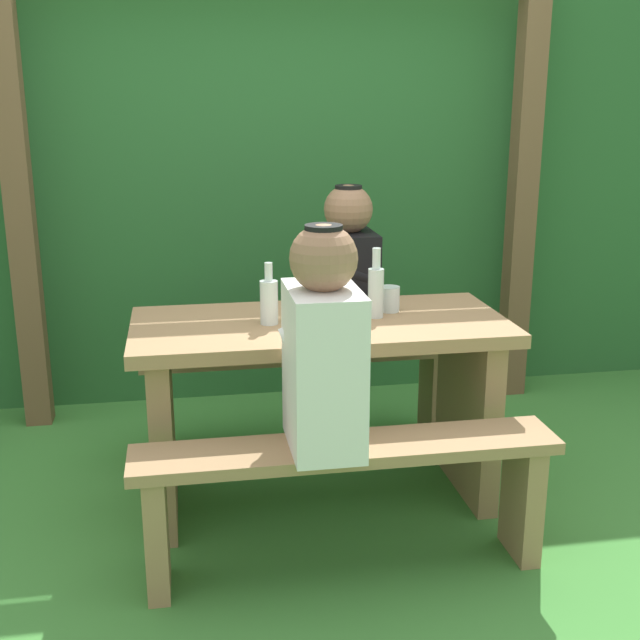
{
  "coord_description": "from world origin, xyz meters",
  "views": [
    {
      "loc": [
        -0.5,
        -2.88,
        1.57
      ],
      "look_at": [
        0.0,
        0.0,
        0.74
      ],
      "focal_mm": 45.56,
      "sensor_mm": 36.0,
      "label": 1
    }
  ],
  "objects_px": {
    "bottle_left": "(269,300)",
    "bottle_right": "(376,290)",
    "person_white_shirt": "(323,347)",
    "bench_near": "(347,481)",
    "cell_phone": "(339,308)",
    "person_black_coat": "(348,274)",
    "picnic_table": "(320,380)",
    "drinking_glass": "(390,299)",
    "bench_far": "(300,377)",
    "bottle_center": "(335,291)"
  },
  "relations": [
    {
      "from": "bottle_left",
      "to": "bottle_right",
      "type": "distance_m",
      "value": 0.41
    },
    {
      "from": "person_white_shirt",
      "to": "bottle_left",
      "type": "relative_size",
      "value": 3.13
    },
    {
      "from": "bench_near",
      "to": "cell_phone",
      "type": "bearing_deg",
      "value": 81.18
    },
    {
      "from": "person_black_coat",
      "to": "bottle_right",
      "type": "height_order",
      "value": "person_black_coat"
    },
    {
      "from": "person_white_shirt",
      "to": "picnic_table",
      "type": "bearing_deg",
      "value": 81.23
    },
    {
      "from": "picnic_table",
      "to": "bottle_right",
      "type": "xyz_separation_m",
      "value": [
        0.22,
        0.01,
        0.34
      ]
    },
    {
      "from": "bottle_left",
      "to": "cell_phone",
      "type": "relative_size",
      "value": 1.64
    },
    {
      "from": "drinking_glass",
      "to": "cell_phone",
      "type": "bearing_deg",
      "value": 160.41
    },
    {
      "from": "cell_phone",
      "to": "bottle_left",
      "type": "bearing_deg",
      "value": -165.98
    },
    {
      "from": "drinking_glass",
      "to": "bottle_right",
      "type": "xyz_separation_m",
      "value": [
        -0.07,
        -0.07,
        0.06
      ]
    },
    {
      "from": "picnic_table",
      "to": "drinking_glass",
      "type": "xyz_separation_m",
      "value": [
        0.29,
        0.08,
        0.29
      ]
    },
    {
      "from": "person_white_shirt",
      "to": "person_black_coat",
      "type": "relative_size",
      "value": 1.0
    },
    {
      "from": "drinking_glass",
      "to": "cell_phone",
      "type": "distance_m",
      "value": 0.2
    },
    {
      "from": "bench_far",
      "to": "person_black_coat",
      "type": "xyz_separation_m",
      "value": [
        0.21,
        -0.0,
        0.47
      ]
    },
    {
      "from": "drinking_glass",
      "to": "picnic_table",
      "type": "bearing_deg",
      "value": -163.85
    },
    {
      "from": "cell_phone",
      "to": "bottle_right",
      "type": "bearing_deg",
      "value": -66.2
    },
    {
      "from": "bench_near",
      "to": "bottle_left",
      "type": "height_order",
      "value": "bottle_left"
    },
    {
      "from": "person_black_coat",
      "to": "cell_phone",
      "type": "bearing_deg",
      "value": -107.03
    },
    {
      "from": "bench_far",
      "to": "bottle_left",
      "type": "bearing_deg",
      "value": -110.13
    },
    {
      "from": "drinking_glass",
      "to": "bottle_left",
      "type": "distance_m",
      "value": 0.49
    },
    {
      "from": "bench_near",
      "to": "person_black_coat",
      "type": "xyz_separation_m",
      "value": [
        0.21,
        1.02,
        0.47
      ]
    },
    {
      "from": "picnic_table",
      "to": "person_black_coat",
      "type": "relative_size",
      "value": 1.95
    },
    {
      "from": "person_white_shirt",
      "to": "person_black_coat",
      "type": "distance_m",
      "value": 1.06
    },
    {
      "from": "bottle_right",
      "to": "bench_near",
      "type": "bearing_deg",
      "value": -112.48
    },
    {
      "from": "person_black_coat",
      "to": "bottle_right",
      "type": "bearing_deg",
      "value": -89.61
    },
    {
      "from": "drinking_glass",
      "to": "bottle_left",
      "type": "xyz_separation_m",
      "value": [
        -0.48,
        -0.1,
        0.04
      ]
    },
    {
      "from": "bench_far",
      "to": "person_black_coat",
      "type": "distance_m",
      "value": 0.51
    },
    {
      "from": "bottle_left",
      "to": "bottle_right",
      "type": "relative_size",
      "value": 0.86
    },
    {
      "from": "bottle_right",
      "to": "drinking_glass",
      "type": "bearing_deg",
      "value": 45.03
    },
    {
      "from": "bench_near",
      "to": "cell_phone",
      "type": "xyz_separation_m",
      "value": [
        0.1,
        0.66,
        0.41
      ]
    },
    {
      "from": "bottle_left",
      "to": "bench_far",
      "type": "bearing_deg",
      "value": 69.87
    },
    {
      "from": "bench_far",
      "to": "bottle_left",
      "type": "distance_m",
      "value": 0.75
    },
    {
      "from": "person_black_coat",
      "to": "picnic_table",
      "type": "bearing_deg",
      "value": -112.67
    },
    {
      "from": "bottle_left",
      "to": "person_black_coat",
      "type": "bearing_deg",
      "value": 52.17
    },
    {
      "from": "person_white_shirt",
      "to": "bottle_left",
      "type": "distance_m",
      "value": 0.51
    },
    {
      "from": "drinking_glass",
      "to": "bottle_left",
      "type": "height_order",
      "value": "bottle_left"
    },
    {
      "from": "picnic_table",
      "to": "person_white_shirt",
      "type": "xyz_separation_m",
      "value": [
        -0.08,
        -0.51,
        0.29
      ]
    },
    {
      "from": "bench_far",
      "to": "bottle_left",
      "type": "height_order",
      "value": "bottle_left"
    },
    {
      "from": "bottle_left",
      "to": "picnic_table",
      "type": "bearing_deg",
      "value": 3.75
    },
    {
      "from": "drinking_glass",
      "to": "bottle_center",
      "type": "bearing_deg",
      "value": -169.83
    },
    {
      "from": "bench_far",
      "to": "cell_phone",
      "type": "relative_size",
      "value": 10.0
    },
    {
      "from": "bottle_right",
      "to": "cell_phone",
      "type": "distance_m",
      "value": 0.21
    },
    {
      "from": "person_white_shirt",
      "to": "person_black_coat",
      "type": "bearing_deg",
      "value": 74.04
    },
    {
      "from": "person_white_shirt",
      "to": "cell_phone",
      "type": "distance_m",
      "value": 0.68
    },
    {
      "from": "drinking_glass",
      "to": "bottle_right",
      "type": "distance_m",
      "value": 0.12
    },
    {
      "from": "bottle_left",
      "to": "bottle_center",
      "type": "relative_size",
      "value": 0.95
    },
    {
      "from": "bench_far",
      "to": "bench_near",
      "type": "bearing_deg",
      "value": -90.0
    },
    {
      "from": "person_black_coat",
      "to": "cell_phone",
      "type": "height_order",
      "value": "person_black_coat"
    },
    {
      "from": "bench_near",
      "to": "bottle_center",
      "type": "bearing_deg",
      "value": 83.11
    },
    {
      "from": "bottle_right",
      "to": "bottle_center",
      "type": "bearing_deg",
      "value": 167.02
    }
  ]
}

